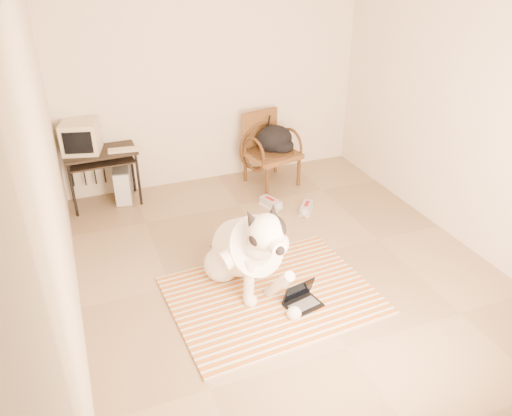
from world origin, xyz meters
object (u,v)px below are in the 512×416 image
pc_tower (123,183)px  backpack (276,140)px  rattan_chair (270,149)px  crt_monitor (81,137)px  laptop (301,299)px  computer_desk (101,159)px  dog (248,250)px

pc_tower → backpack: (1.99, -0.24, 0.38)m
rattan_chair → backpack: 0.15m
crt_monitor → backpack: size_ratio=1.01×
laptop → pc_tower: (-1.19, 2.73, 0.14)m
crt_monitor → rattan_chair: 2.37m
computer_desk → laptop: bearing=-62.2°
computer_desk → crt_monitor: bearing=160.4°
dog → crt_monitor: crt_monitor is taller
dog → laptop: 0.66m
laptop → computer_desk: size_ratio=0.42×
crt_monitor → dog: bearing=-61.5°
dog → crt_monitor: (-1.24, 2.28, 0.48)m
dog → pc_tower: (-0.84, 2.27, -0.19)m
dog → laptop: bearing=-52.6°
rattan_chair → computer_desk: bearing=176.0°
computer_desk → backpack: 2.22m
laptop → computer_desk: bearing=117.8°
rattan_chair → pc_tower: bearing=173.9°
laptop → pc_tower: 2.98m
computer_desk → dog: bearing=-64.5°
pc_tower → backpack: backpack is taller
backpack → computer_desk: bearing=175.2°
laptop → rattan_chair: 2.66m
computer_desk → crt_monitor: size_ratio=1.74×
dog → backpack: bearing=60.4°
laptop → rattan_chair: bearing=73.7°
pc_tower → backpack: 2.05m
backpack → rattan_chair: bearing=154.2°
rattan_chair → backpack: size_ratio=1.93×
laptop → backpack: size_ratio=0.74×
crt_monitor → backpack: bearing=-5.9°
computer_desk → backpack: (2.22, -0.18, -0.00)m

